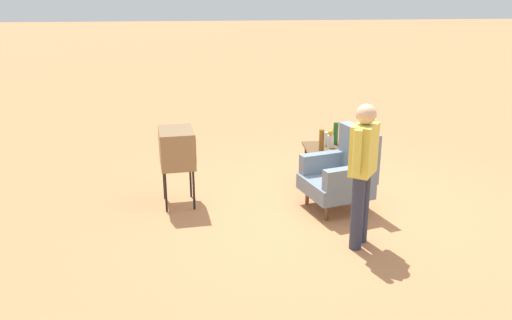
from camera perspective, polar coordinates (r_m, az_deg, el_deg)
The scene contains 9 objects.
ground_plane at distance 7.34m, azimuth 8.25°, elevation -5.10°, with size 60.00×60.00×0.00m, color #C17A4C.
armchair at distance 7.23m, azimuth 8.95°, elevation -1.26°, with size 0.96×0.97×1.06m.
side_table at distance 7.87m, azimuth 7.06°, elevation 0.75°, with size 0.56×0.56×0.62m.
tv_on_stand at distance 7.25m, azimuth -8.15°, elevation 1.21°, with size 0.65×0.51×1.03m.
person_standing at distance 6.12m, azimuth 10.96°, elevation -0.72°, with size 0.49×0.38×1.64m.
bottle_tall_amber at distance 7.61m, azimuth 6.78°, elevation 2.04°, with size 0.07×0.07×0.30m, color brown.
bottle_short_clear at distance 7.86m, azimuth 7.25°, elevation 2.17°, with size 0.06×0.06×0.20m, color silver.
bottle_wine_green at distance 7.93m, azimuth 8.23°, elevation 2.73°, with size 0.07×0.07×0.32m, color #1E5623.
flower_vase at distance 7.77m, azimuth 7.70°, elevation 2.33°, with size 0.15×0.10×0.27m.
Camera 1 is at (6.53, -1.61, 2.95)m, focal length 38.76 mm.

